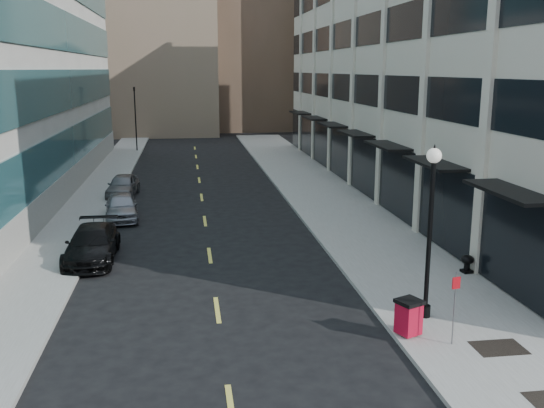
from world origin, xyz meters
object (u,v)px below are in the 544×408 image
object	(u,v)px
sign_post	(455,297)
trash_bin	(409,316)
car_silver_sedan	(121,206)
lamppost	(431,218)
car_grey_sedan	(123,185)
traffic_signal	(134,91)
car_black_pickup	(92,244)
urn_planter	(467,262)

from	to	relation	value
sign_post	trash_bin	bearing A→B (deg)	129.99
car_silver_sedan	lamppost	world-z (taller)	lamppost
car_grey_sedan	trash_bin	xyz separation A→B (m)	(10.20, -22.00, 0.04)
trash_bin	sign_post	xyz separation A→B (m)	(1.00, -0.80, 0.82)
sign_post	traffic_signal	bearing A→B (deg)	93.80
lamppost	sign_post	distance (m)	2.67
traffic_signal	sign_post	size ratio (longest dim) A/B	3.26
car_black_pickup	trash_bin	xyz separation A→B (m)	(10.20, -9.00, 0.03)
traffic_signal	trash_bin	size ratio (longest dim) A/B	6.48
traffic_signal	urn_planter	world-z (taller)	traffic_signal
car_black_pickup	lamppost	distance (m)	13.91
car_black_pickup	lamppost	bearing A→B (deg)	-34.76
traffic_signal	trash_bin	distance (m)	44.64
car_black_pickup	lamppost	size ratio (longest dim) A/B	0.88
car_black_pickup	car_grey_sedan	distance (m)	13.00
sign_post	car_silver_sedan	bearing A→B (deg)	111.09
trash_bin	sign_post	world-z (taller)	sign_post
traffic_signal	car_grey_sedan	world-z (taller)	traffic_signal
car_black_pickup	sign_post	size ratio (longest dim) A/B	2.24
trash_bin	car_silver_sedan	bearing A→B (deg)	97.37
car_silver_sedan	sign_post	world-z (taller)	sign_post
trash_bin	sign_post	distance (m)	1.52
car_silver_sedan	lamppost	xyz separation A→B (m)	(10.70, -14.82, 2.64)
car_grey_sedan	sign_post	xyz separation A→B (m)	(11.20, -22.80, 0.86)
car_silver_sedan	sign_post	bearing A→B (deg)	-63.30
sign_post	urn_planter	world-z (taller)	sign_post
car_silver_sedan	sign_post	distance (m)	19.94
lamppost	urn_planter	bearing A→B (deg)	49.86
car_grey_sedan	sign_post	world-z (taller)	sign_post
car_silver_sedan	lamppost	distance (m)	18.47
traffic_signal	sign_post	distance (m)	45.58
urn_planter	lamppost	bearing A→B (deg)	-130.14
trash_bin	lamppost	bearing A→B (deg)	26.00
lamppost	urn_planter	distance (m)	5.68
trash_bin	lamppost	size ratio (longest dim) A/B	0.20
car_black_pickup	car_grey_sedan	xyz separation A→B (m)	(0.00, 13.00, -0.01)
car_silver_sedan	trash_bin	xyz separation A→B (m)	(9.70, -16.00, 0.03)
car_black_pickup	car_grey_sedan	size ratio (longest dim) A/B	1.18
lamppost	car_black_pickup	bearing A→B (deg)	145.08
car_silver_sedan	lamppost	bearing A→B (deg)	-59.96
car_silver_sedan	trash_bin	bearing A→B (deg)	-64.57
car_black_pickup	sign_post	bearing A→B (deg)	-41.04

